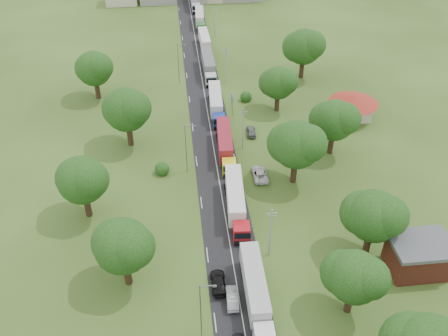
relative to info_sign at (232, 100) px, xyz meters
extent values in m
plane|color=#2E4216|center=(-5.20, -35.00, -3.00)|extent=(260.00, 260.00, 0.00)
cube|color=black|center=(-5.20, -15.00, -3.00)|extent=(8.00, 200.00, 0.04)
cylinder|color=slate|center=(0.00, -1.20, -1.00)|extent=(0.12, 0.12, 4.00)
cylinder|color=slate|center=(0.00, 1.20, -1.00)|extent=(0.12, 0.12, 4.00)
cube|color=navy|center=(0.00, 0.00, 0.60)|extent=(0.06, 3.00, 1.00)
cube|color=silver|center=(0.00, 0.00, 0.60)|extent=(0.07, 3.10, 0.06)
cylinder|color=gray|center=(0.30, -42.00, 1.50)|extent=(0.24, 0.24, 9.00)
cube|color=gray|center=(0.30, -42.00, 5.30)|extent=(1.60, 0.10, 0.10)
cube|color=gray|center=(0.30, -42.00, 4.80)|extent=(1.20, 0.10, 0.10)
cylinder|color=gray|center=(0.30, -14.00, 1.50)|extent=(0.24, 0.24, 9.00)
cube|color=gray|center=(0.30, -14.00, 5.30)|extent=(1.60, 0.10, 0.10)
cube|color=gray|center=(0.30, -14.00, 4.80)|extent=(1.20, 0.10, 0.10)
cylinder|color=gray|center=(0.30, 14.00, 1.50)|extent=(0.24, 0.24, 9.00)
cube|color=gray|center=(0.30, 14.00, 5.30)|extent=(1.60, 0.10, 0.10)
cube|color=gray|center=(0.30, 14.00, 4.80)|extent=(1.20, 0.10, 0.10)
cylinder|color=gray|center=(0.30, 42.00, 1.50)|extent=(0.24, 0.24, 9.00)
cube|color=gray|center=(0.30, 42.00, 5.30)|extent=(1.60, 0.10, 0.10)
cube|color=gray|center=(0.30, 42.00, 4.80)|extent=(1.20, 0.10, 0.10)
cylinder|color=slate|center=(-10.70, -55.00, 2.00)|extent=(0.16, 0.16, 10.00)
cube|color=slate|center=(-9.80, -55.00, 6.70)|extent=(1.80, 0.10, 0.10)
cube|color=slate|center=(-9.00, -55.00, 6.55)|extent=(0.50, 0.22, 0.15)
cylinder|color=slate|center=(-10.70, -20.00, 2.00)|extent=(0.16, 0.16, 10.00)
cube|color=slate|center=(-9.80, -20.00, 6.70)|extent=(1.80, 0.10, 0.10)
cube|color=slate|center=(-9.00, -20.00, 6.55)|extent=(0.50, 0.22, 0.15)
cylinder|color=slate|center=(-10.70, 15.00, 2.00)|extent=(0.16, 0.16, 10.00)
cube|color=slate|center=(-9.80, 15.00, 6.70)|extent=(1.80, 0.10, 0.10)
cube|color=slate|center=(-9.00, 15.00, 6.55)|extent=(0.50, 0.22, 0.15)
cylinder|color=#382616|center=(8.80, -53.00, -1.08)|extent=(1.04, 1.04, 3.85)
sphere|color=#163A0F|center=(8.80, -53.00, 3.60)|extent=(7.00, 7.00, 7.00)
sphere|color=#163A0F|center=(10.05, -54.00, 4.35)|extent=(5.50, 5.50, 5.50)
sphere|color=#163A0F|center=(7.80, -51.75, 3.10)|extent=(6.00, 6.00, 6.00)
cylinder|color=#382616|center=(14.80, -43.00, -0.90)|extent=(1.08, 1.08, 4.20)
sphere|color=#163A0F|center=(14.80, -43.00, 4.22)|extent=(7.70, 7.70, 7.70)
sphere|color=#163A0F|center=(16.18, -44.10, 5.05)|extent=(6.05, 6.05, 6.05)
sphere|color=#163A0F|center=(13.70, -41.63, 3.67)|extent=(6.60, 6.60, 6.60)
cylinder|color=#382616|center=(7.80, -25.00, -0.73)|extent=(1.12, 1.12, 4.55)
sphere|color=#163A0F|center=(7.80, -25.00, 4.85)|extent=(8.40, 8.40, 8.40)
sphere|color=#163A0F|center=(9.30, -26.20, 5.75)|extent=(6.60, 6.60, 6.60)
sphere|color=#163A0F|center=(6.60, -23.50, 4.25)|extent=(7.20, 7.20, 7.20)
cylinder|color=#382616|center=(16.80, -17.00, -0.90)|extent=(1.08, 1.08, 4.20)
sphere|color=#163A0F|center=(16.80, -17.00, 4.22)|extent=(7.70, 7.70, 7.70)
sphere|color=#163A0F|center=(18.18, -18.10, 5.05)|extent=(6.05, 6.05, 6.05)
sphere|color=#163A0F|center=(15.70, -15.63, 3.67)|extent=(6.60, 6.60, 6.60)
cylinder|color=#382616|center=(9.80, 0.00, -1.08)|extent=(1.04, 1.04, 3.85)
sphere|color=#163A0F|center=(9.80, 0.00, 3.60)|extent=(7.00, 7.00, 7.00)
sphere|color=#163A0F|center=(11.05, -1.00, 4.35)|extent=(5.50, 5.50, 5.50)
sphere|color=#163A0F|center=(8.80, 1.25, 3.10)|extent=(6.00, 6.00, 6.00)
cylinder|color=#382616|center=(18.80, 15.00, -0.73)|extent=(1.12, 1.12, 4.55)
sphere|color=#163A0F|center=(18.80, 15.00, 4.85)|extent=(8.40, 8.40, 8.40)
sphere|color=#163A0F|center=(20.30, 13.80, 5.75)|extent=(6.60, 6.60, 6.60)
sphere|color=#163A0F|center=(17.60, 16.50, 4.25)|extent=(7.20, 7.20, 7.20)
cylinder|color=#382616|center=(-20.20, -45.00, -0.90)|extent=(1.08, 1.08, 4.20)
sphere|color=#163A0F|center=(-20.20, -45.00, 4.22)|extent=(7.70, 7.70, 7.70)
sphere|color=#163A0F|center=(-18.82, -46.10, 5.05)|extent=(6.05, 6.05, 6.05)
sphere|color=#163A0F|center=(-21.30, -43.63, 3.67)|extent=(6.60, 6.60, 6.60)
cylinder|color=#382616|center=(-27.20, -30.00, -0.90)|extent=(1.08, 1.08, 4.20)
sphere|color=#163A0F|center=(-27.20, -30.00, 4.22)|extent=(7.70, 7.70, 7.70)
sphere|color=#163A0F|center=(-25.82, -31.10, 5.05)|extent=(6.05, 6.05, 6.05)
sphere|color=#163A0F|center=(-28.30, -28.63, 3.67)|extent=(6.60, 6.60, 6.60)
cylinder|color=#382616|center=(-21.20, -10.00, -0.73)|extent=(1.12, 1.12, 4.55)
sphere|color=#163A0F|center=(-21.20, -10.00, 4.85)|extent=(8.40, 8.40, 8.40)
sphere|color=#163A0F|center=(-19.70, -11.20, 5.75)|extent=(6.60, 6.60, 6.60)
sphere|color=#163A0F|center=(-22.40, -8.50, 4.25)|extent=(7.20, 7.20, 7.20)
cylinder|color=#382616|center=(-29.20, 10.00, -0.90)|extent=(1.08, 1.08, 4.20)
sphere|color=#163A0F|center=(-29.20, 10.00, 4.22)|extent=(7.70, 7.70, 7.70)
sphere|color=#163A0F|center=(-27.82, 8.90, 5.05)|extent=(6.05, 6.05, 6.05)
sphere|color=#163A0F|center=(-30.30, 11.37, 3.67)|extent=(6.60, 6.60, 6.60)
cube|color=maroon|center=(20.80, -47.00, -0.70)|extent=(8.00, 6.00, 4.60)
cube|color=#47494F|center=(20.80, -47.00, 1.90)|extent=(8.60, 6.60, 0.60)
cube|color=#BEB59E|center=(24.80, -5.00, -1.00)|extent=(7.00, 5.00, 4.00)
cone|color=maroon|center=(24.80, -5.00, 1.90)|extent=(10.08, 10.08, 1.80)
cube|color=silver|center=(-3.12, -56.83, -1.39)|extent=(2.54, 2.54, 2.60)
cube|color=slate|center=(-3.12, -49.55, -2.22)|extent=(2.63, 12.00, 0.31)
cube|color=#B0AFB4|center=(-3.12, -49.24, -0.35)|extent=(2.84, 12.32, 3.12)
cylinder|color=black|center=(-3.12, -55.89, -2.48)|extent=(2.44, 1.04, 1.04)
cylinder|color=black|center=(-3.12, -45.91, -2.48)|extent=(2.44, 1.04, 1.04)
cylinder|color=black|center=(-3.12, -44.35, -2.48)|extent=(2.44, 1.04, 1.04)
cube|color=#B0141C|center=(-3.35, -38.39, -1.37)|extent=(2.70, 2.70, 2.64)
cube|color=black|center=(-3.35, -39.67, -1.00)|extent=(2.42, 0.18, 1.16)
cube|color=slate|center=(-3.35, -39.61, -2.42)|extent=(2.33, 0.40, 0.37)
cube|color=slate|center=(-3.35, -31.00, -2.21)|extent=(3.23, 12.27, 0.32)
cube|color=silver|center=(-3.35, -30.69, -0.31)|extent=(3.46, 12.60, 3.17)
cylinder|color=black|center=(-3.35, -39.34, -2.47)|extent=(2.48, 1.06, 1.06)
cylinder|color=black|center=(-3.35, -37.44, -2.47)|extent=(2.48, 1.06, 1.06)
cylinder|color=black|center=(-3.35, -27.31, -2.47)|extent=(2.48, 1.06, 1.06)
cylinder|color=black|center=(-3.35, -25.73, -2.47)|extent=(2.48, 1.06, 1.06)
cube|color=yellow|center=(-3.20, -21.55, -1.43)|extent=(2.57, 2.57, 2.53)
cube|color=black|center=(-3.20, -22.78, -1.08)|extent=(2.33, 0.16, 1.11)
cube|color=slate|center=(-3.20, -22.72, -2.45)|extent=(2.24, 0.38, 0.35)
cube|color=slate|center=(-3.20, -14.46, -2.24)|extent=(3.01, 11.76, 0.30)
cube|color=maroon|center=(-3.20, -14.16, -0.42)|extent=(3.23, 12.08, 3.04)
cylinder|color=black|center=(-3.20, -22.46, -2.50)|extent=(2.38, 1.01, 1.01)
cylinder|color=black|center=(-3.20, -20.64, -2.50)|extent=(2.38, 1.01, 1.01)
cylinder|color=black|center=(-3.20, -10.92, -2.50)|extent=(2.38, 1.01, 1.01)
cylinder|color=black|center=(-3.20, -9.40, -2.50)|extent=(2.38, 1.01, 1.01)
cube|color=#193498|center=(-3.35, -5.50, -1.45)|extent=(2.52, 2.52, 2.51)
cube|color=black|center=(-3.35, -6.72, -1.10)|extent=(2.31, 0.13, 1.10)
cube|color=slate|center=(-3.35, -6.66, -2.45)|extent=(2.22, 0.35, 0.35)
cube|color=slate|center=(-3.35, 1.52, -2.25)|extent=(2.84, 11.63, 0.30)
cube|color=silver|center=(-3.35, 1.82, -0.44)|extent=(3.05, 11.94, 3.01)
cylinder|color=black|center=(-3.35, -6.41, -2.50)|extent=(2.36, 1.00, 1.00)
cylinder|color=black|center=(-3.35, -4.60, -2.50)|extent=(2.36, 1.00, 1.00)
cylinder|color=black|center=(-3.35, 5.03, -2.50)|extent=(2.36, 1.00, 1.00)
cylinder|color=black|center=(-3.35, 6.53, -2.50)|extent=(2.36, 1.00, 1.00)
cube|color=silver|center=(-3.33, 13.11, -1.39)|extent=(2.52, 2.52, 2.60)
cube|color=black|center=(-3.33, 11.85, -1.03)|extent=(2.39, 0.04, 1.14)
cube|color=slate|center=(-3.33, 11.91, -2.43)|extent=(2.29, 0.27, 0.36)
cube|color=slate|center=(-3.33, 20.38, -2.22)|extent=(2.50, 11.97, 0.31)
cube|color=#585B60|center=(-3.33, 20.69, -0.35)|extent=(2.71, 12.29, 3.12)
cylinder|color=black|center=(-3.33, 12.17, -2.48)|extent=(2.44, 1.04, 1.04)
cylinder|color=black|center=(-3.33, 14.04, -2.48)|extent=(2.44, 1.04, 1.04)
cylinder|color=black|center=(-3.33, 24.02, -2.48)|extent=(2.44, 1.04, 1.04)
cylinder|color=black|center=(-3.33, 25.58, -2.48)|extent=(2.44, 1.04, 1.04)
cube|color=maroon|center=(-3.04, 28.58, -1.53)|extent=(2.33, 2.33, 2.37)
cube|color=black|center=(-3.04, 27.43, -1.20)|extent=(2.18, 0.08, 1.04)
cube|color=slate|center=(-3.04, 27.49, -2.48)|extent=(2.09, 0.30, 0.33)
cube|color=slate|center=(-3.04, 35.21, -2.29)|extent=(2.46, 10.94, 0.28)
cube|color=silver|center=(-3.04, 35.49, -0.59)|extent=(2.65, 11.23, 2.84)
cylinder|color=black|center=(-3.04, 27.73, -2.53)|extent=(2.23, 0.95, 0.95)
cylinder|color=black|center=(-3.04, 29.43, -2.53)|extent=(2.23, 0.95, 0.95)
cylinder|color=black|center=(-3.04, 38.52, -2.53)|extent=(2.23, 0.95, 0.95)
cylinder|color=black|center=(-3.04, 39.94, -2.53)|extent=(2.23, 0.95, 0.95)
cube|color=#2C732B|center=(-3.08, 46.39, -1.53)|extent=(2.41, 2.41, 2.37)
cube|color=black|center=(-3.08, 45.24, -1.20)|extent=(2.18, 0.14, 1.04)
cube|color=slate|center=(-3.08, 45.30, -2.48)|extent=(2.10, 0.37, 0.33)
cube|color=slate|center=(-3.08, 53.04, -2.29)|extent=(2.80, 11.03, 0.28)
cube|color=silver|center=(-3.08, 53.32, -0.58)|extent=(3.01, 11.32, 2.85)
cylinder|color=black|center=(-3.08, 45.54, -2.53)|extent=(2.23, 0.95, 0.95)
cylinder|color=black|center=(-3.08, 47.25, -2.53)|extent=(2.23, 0.95, 0.95)
cylinder|color=black|center=(-3.08, 56.36, -2.53)|extent=(2.23, 0.95, 0.95)
cylinder|color=black|center=(-3.08, 57.79, -2.53)|extent=(2.23, 0.95, 0.95)
cube|color=#A2A2A2|center=(-3.48, 62.59, -1.34)|extent=(2.60, 2.60, 2.68)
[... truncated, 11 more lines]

